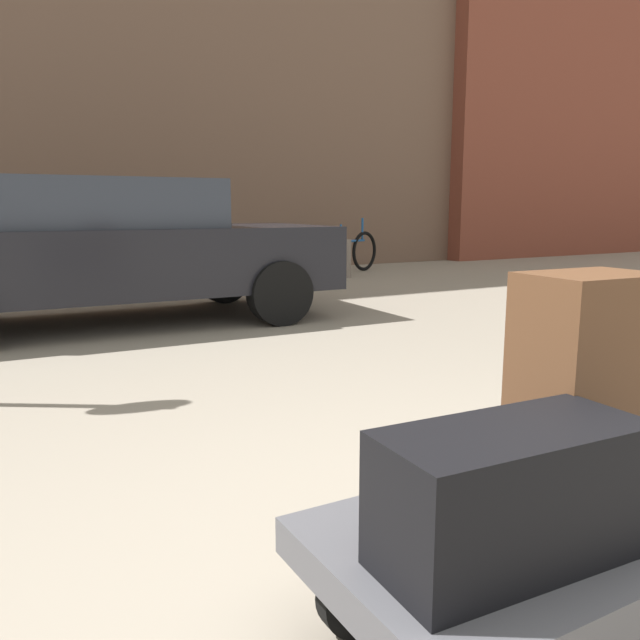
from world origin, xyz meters
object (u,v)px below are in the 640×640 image
luggage_cart (538,544)px  parked_car (107,248)px  bicycle_leaning (348,252)px  suitcase_brown_front_right (585,378)px  bollard_kerb_mid (345,259)px  duffel_bag_black_rear_right (512,494)px  bollard_kerb_near (266,262)px

luggage_cart → parked_car: size_ratio=0.28×
luggage_cart → bicycle_leaning: bicycle_leaning is taller
suitcase_brown_front_right → bollard_kerb_mid: suitcase_brown_front_right is taller
duffel_bag_black_rear_right → parked_car: size_ratio=0.15×
bollard_kerb_mid → bollard_kerb_near: bearing=180.0°
parked_car → bollard_kerb_mid: parked_car is taller
parked_car → suitcase_brown_front_right: bearing=-86.1°
parked_car → bollard_kerb_near: (2.81, 2.42, -0.44)m
suitcase_brown_front_right → bollard_kerb_near: (2.45, 7.71, -0.34)m
duffel_bag_black_rear_right → bollard_kerb_near: 8.48m
bicycle_leaning → bollard_kerb_mid: size_ratio=2.61×
duffel_bag_black_rear_right → bicycle_leaning: bicycle_leaning is taller
luggage_cart → bollard_kerb_near: (2.75, 7.84, 0.05)m
bicycle_leaning → bollard_kerb_mid: bicycle_leaning is taller
duffel_bag_black_rear_right → bicycle_leaning: bearing=63.3°
bollard_kerb_near → bollard_kerb_mid: 1.43m
luggage_cart → duffel_bag_black_rear_right: size_ratio=1.88×
luggage_cart → bollard_kerb_mid: (4.18, 7.84, 0.05)m
duffel_bag_black_rear_right → bollard_kerb_near: size_ratio=1.03×
suitcase_brown_front_right → bicycle_leaning: 9.41m
suitcase_brown_front_right → luggage_cart: bearing=-153.9°
bollard_kerb_near → suitcase_brown_front_right: bearing=-107.6°
luggage_cart → bollard_kerb_near: bearing=70.7°
bicycle_leaning → bollard_kerb_mid: (-0.44, -0.64, -0.06)m
suitcase_brown_front_right → parked_car: (-0.36, 5.29, 0.11)m
suitcase_brown_front_right → duffel_bag_black_rear_right: bearing=-153.2°
bicycle_leaning → bollard_kerb_near: bicycle_leaning is taller
parked_car → bollard_kerb_near: size_ratio=6.85×
luggage_cart → bollard_kerb_mid: bearing=61.9°
duffel_bag_black_rear_right → parked_car: bearing=91.0°
luggage_cart → bicycle_leaning: 9.66m
duffel_bag_black_rear_right → suitcase_brown_front_right: (0.52, 0.23, 0.15)m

